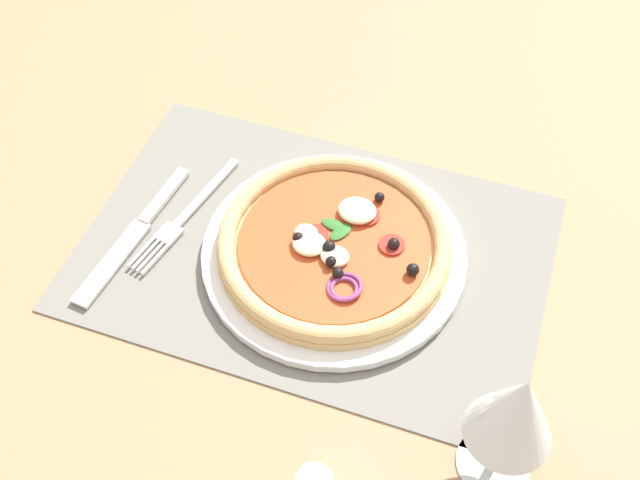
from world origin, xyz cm
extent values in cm
cube|color=#9E7A56|center=(0.00, 0.00, -1.20)|extent=(190.00, 140.00, 2.40)
cube|color=slate|center=(0.00, 0.00, 0.20)|extent=(47.89, 32.04, 0.40)
cylinder|color=white|center=(-2.16, -0.15, 0.93)|extent=(27.29, 27.29, 1.07)
cylinder|color=tan|center=(-2.16, -0.15, 1.97)|extent=(23.98, 23.98, 1.00)
torus|color=tan|center=(-2.16, -0.15, 2.83)|extent=(23.86, 23.86, 1.80)
cylinder|color=#C64C23|center=(-2.16, -0.15, 2.62)|extent=(19.66, 19.66, 0.30)
ellipsoid|color=beige|center=(0.39, 1.42, 3.29)|extent=(3.50, 3.15, 1.05)
ellipsoid|color=beige|center=(-3.26, -4.28, 3.37)|extent=(4.04, 3.64, 1.21)
ellipsoid|color=beige|center=(-2.92, 2.00, 3.21)|extent=(2.94, 2.64, 0.88)
ellipsoid|color=beige|center=(0.86, -0.35, 3.13)|extent=(2.43, 2.18, 0.73)
sphere|color=black|center=(-3.87, 3.96, 3.35)|extent=(1.17, 1.17, 1.17)
sphere|color=black|center=(1.28, 1.16, 3.37)|extent=(1.20, 1.20, 1.20)
sphere|color=black|center=(-2.80, 2.86, 3.34)|extent=(1.15, 1.15, 1.15)
sphere|color=black|center=(-8.04, -1.29, 3.38)|extent=(1.23, 1.23, 1.23)
sphere|color=black|center=(-4.92, -6.84, 3.31)|extent=(1.09, 1.09, 1.09)
sphere|color=black|center=(-2.05, 1.30, 3.45)|extent=(1.37, 1.37, 1.37)
sphere|color=black|center=(-10.67, 1.21, 3.41)|extent=(1.29, 1.29, 1.29)
torus|color=#8E3D75|center=(-4.95, 5.30, 3.02)|extent=(2.90, 2.90, 0.53)
torus|color=#8E3D75|center=(-4.93, 5.09, 3.02)|extent=(3.68, 3.65, 1.09)
cylinder|color=#A3281E|center=(-7.82, -1.44, 2.92)|extent=(2.66, 2.66, 0.30)
cylinder|color=#A3281E|center=(-4.20, -4.32, 2.92)|extent=(2.94, 2.94, 0.30)
cylinder|color=#A3281E|center=(-0.40, 0.12, 2.92)|extent=(2.93, 2.93, 0.30)
ellipsoid|color=#2D6B28|center=(-1.49, -1.98, 2.97)|extent=(2.95, 1.73, 0.30)
ellipsoid|color=#2D6B28|center=(-2.45, -1.29, 2.97)|extent=(2.56, 3.13, 0.30)
cube|color=silver|center=(13.86, -3.59, 0.62)|extent=(3.11, 11.11, 0.44)
cube|color=silver|center=(15.23, 3.11, 0.62)|extent=(2.66, 2.91, 0.44)
cube|color=silver|center=(16.80, 6.28, 0.62)|extent=(1.18, 4.30, 0.44)
cube|color=silver|center=(16.21, 6.40, 0.62)|extent=(1.18, 4.30, 0.44)
cube|color=silver|center=(15.62, 6.52, 0.62)|extent=(1.18, 4.30, 0.44)
cube|color=silver|center=(15.03, 6.64, 0.62)|extent=(1.18, 4.30, 0.44)
cube|color=silver|center=(18.03, -1.53, 0.71)|extent=(2.20, 8.49, 0.62)
cube|color=silver|center=(19.10, 8.41, 0.62)|extent=(3.24, 11.75, 0.44)
cylinder|color=silver|center=(-22.22, 16.54, 0.20)|extent=(6.40, 6.40, 0.40)
cylinder|color=silver|center=(-22.22, 16.54, 3.40)|extent=(0.80, 0.80, 6.00)
cone|color=silver|center=(-22.22, 16.54, 10.65)|extent=(7.20, 7.20, 8.50)
cone|color=#4C993D|center=(-22.22, 16.54, 9.46)|extent=(4.76, 4.76, 5.31)
camera|label=1|loc=(-16.69, 46.23, 64.82)|focal=43.60mm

